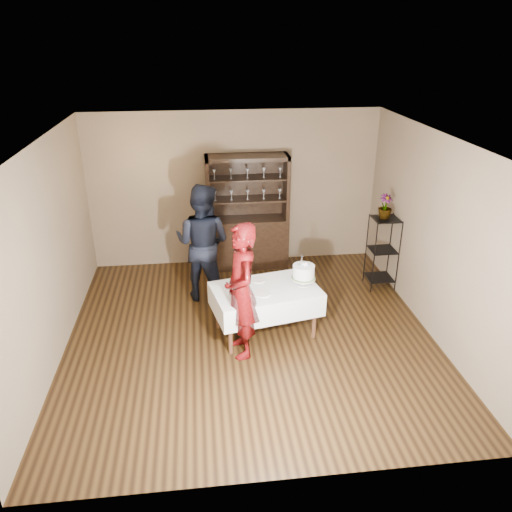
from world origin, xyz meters
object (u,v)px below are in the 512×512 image
Objects in this scene: china_hutch at (248,231)px; cake at (304,273)px; potted_plant at (385,206)px; cake_table at (265,299)px; plant_etagere at (382,250)px; man at (203,243)px; woman at (241,291)px.

cake is at bearing -76.14° from china_hutch.
china_hutch is at bearing 153.43° from potted_plant.
cake is (0.53, 0.04, 0.35)m from cake_table.
cake is (-1.54, -1.13, 0.23)m from plant_etagere.
plant_etagere is 0.65× the size of man.
potted_plant is at bearing 135.49° from plant_etagere.
cake_table is 4.07× the size of potted_plant.
plant_etagere is at bearing -154.35° from man.
china_hutch is 1.67× the size of plant_etagere.
woman is 4.71× the size of potted_plant.
china_hutch is 1.08× the size of man.
potted_plant is (2.40, 1.61, 0.48)m from woman.
cake_table is at bearing 129.66° from woman.
woman is (-0.35, -2.64, 0.24)m from china_hutch.
cake_table is at bearing 150.35° from man.
man is 4.04× the size of cake.
china_hutch reaches higher than cake.
potted_plant is at bearing 37.32° from cake.
potted_plant is (2.06, -1.03, 0.71)m from china_hutch.
man reaches higher than woman.
woman is 2.93m from potted_plant.
china_hutch is 1.28× the size of cake_table.
cake is (0.54, -2.18, 0.22)m from china_hutch.
plant_etagere is (2.08, -1.05, -0.01)m from china_hutch.
china_hutch is at bearing 103.86° from cake.
cake is (1.34, -1.11, -0.04)m from man.
plant_etagere is 1.93m from cake.
china_hutch is at bearing 163.61° from woman.
cake is 1.97m from potted_plant.
potted_plant is (2.04, 1.20, 0.84)m from cake_table.
man is (-0.81, 1.15, 0.39)m from cake_table.
cake_table is at bearing -149.56° from potted_plant.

